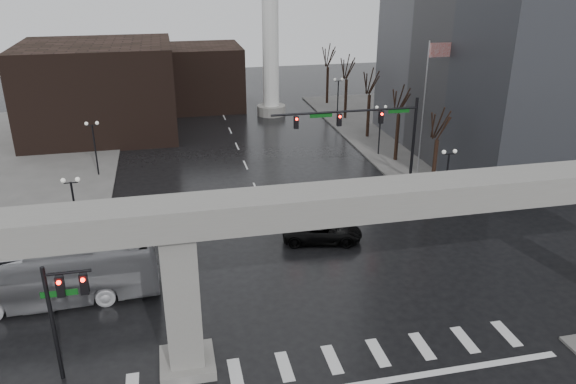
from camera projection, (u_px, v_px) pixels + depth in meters
name	position (u px, v px, depth m)	size (l,w,h in m)	color
ground	(326.00, 347.00, 28.62)	(160.00, 160.00, 0.00)	black
sidewalk_ne	(453.00, 126.00, 66.23)	(28.00, 36.00, 0.15)	slate
elevated_guideway	(356.00, 223.00, 26.23)	(48.00, 2.60, 8.70)	gray
building_far_left	(100.00, 89.00, 61.76)	(16.00, 14.00, 10.00)	black
building_far_mid	(203.00, 77.00, 73.55)	(10.00, 10.00, 8.00)	black
smokestack	(270.00, 4.00, 66.15)	(3.60, 3.60, 30.00)	white
signal_mast_arm	(371.00, 127.00, 45.12)	(12.12, 0.43, 8.00)	black
signal_left_pole	(62.00, 303.00, 25.06)	(2.30, 0.30, 6.00)	black
flagpole_assembly	(428.00, 93.00, 48.61)	(2.06, 0.12, 12.00)	silver
lamp_right_0	(447.00, 170.00, 42.60)	(1.22, 0.32, 5.11)	black
lamp_right_1	(380.00, 122.00, 55.21)	(1.22, 0.32, 5.11)	black
lamp_right_2	(338.00, 91.00, 67.83)	(1.22, 0.32, 5.11)	black
lamp_left_0	(74.00, 201.00, 37.21)	(1.22, 0.32, 5.11)	black
lamp_left_1	(94.00, 139.00, 49.83)	(1.22, 0.32, 5.11)	black
lamp_left_2	(106.00, 103.00, 62.45)	(1.22, 0.32, 5.11)	black
tree_right_0	(435.00, 160.00, 46.69)	(1.09, 1.58, 7.50)	black
tree_right_1	(397.00, 133.00, 53.87)	(1.09, 1.61, 7.67)	black
tree_right_2	(369.00, 112.00, 61.06)	(1.10, 1.63, 7.85)	black
tree_right_3	(346.00, 95.00, 68.24)	(1.11, 1.66, 8.02)	black
tree_right_4	(328.00, 82.00, 75.43)	(1.12, 1.69, 8.19)	black
pickup_truck	(322.00, 231.00, 39.14)	(2.57, 5.57, 1.55)	black
city_bus	(42.00, 275.00, 31.73)	(3.01, 12.86, 3.58)	#ABABB0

